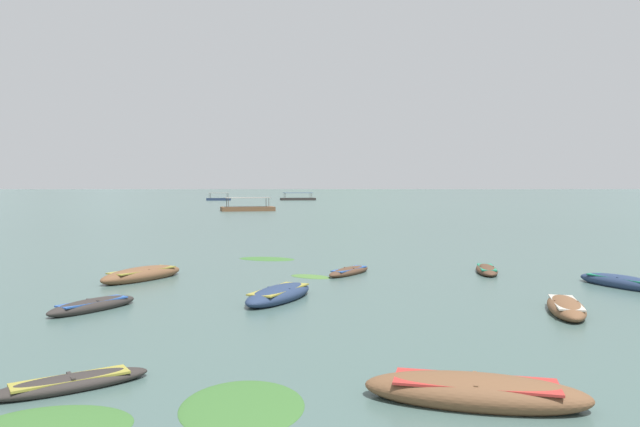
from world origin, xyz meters
The scene contains 19 objects.
ground_plane centered at (0.00, 1500.00, 0.00)m, with size 6000.00×6000.00×0.00m, color #425B56.
mountain_1 centered at (-765.06, 2179.72, 98.14)m, with size 749.31×749.31×196.29m, color slate.
mountain_2 centered at (109.81, 2249.97, 142.43)m, with size 976.32×976.32×284.86m, color #56665B.
rowboat_0 centered at (-1.10, 17.24, 0.21)m, with size 3.07×4.40×0.67m.
rowboat_1 centered at (-7.37, 15.50, 0.16)m, with size 2.65×3.31×0.50m.
rowboat_2 centered at (-4.90, 7.59, 0.12)m, with size 3.13×2.45×0.37m.
rowboat_3 centered at (13.17, 19.85, 0.20)m, with size 2.78×4.26×0.64m.
rowboat_4 centered at (3.32, 6.67, 0.22)m, with size 4.54×2.37×0.71m.
rowboat_5 centered at (8.63, 14.88, 0.18)m, with size 2.03×3.87×0.58m.
rowboat_6 centered at (-7.60, 22.17, 0.23)m, with size 3.54×4.53×0.73m.
rowboat_8 centered at (8.68, 24.10, 0.14)m, with size 1.58×3.56×0.45m.
rowboat_9 centered at (1.90, 23.68, 0.14)m, with size 2.58×3.25×0.44m.
ferry_0 centered at (-28.66, 176.57, 0.45)m, with size 7.19×2.67×2.54m.
ferry_1 centered at (-4.55, 179.80, 0.45)m, with size 11.34×5.86×2.54m.
ferry_2 centered at (-11.21, 98.42, 0.45)m, with size 9.78×5.77×2.54m.
weed_patch_0 centered at (-1.20, 6.56, 0.00)m, with size 3.02×2.40×0.14m, color #38662D.
weed_patch_1 centered at (0.06, 22.91, 0.00)m, with size 2.08×1.06×0.14m, color #477033.
weed_patch_2 centered at (-2.53, 29.74, 0.00)m, with size 3.36×1.81×0.14m, color #38662D.
weed_patch_3 centered at (-4.43, 5.64, 0.00)m, with size 2.79×2.06×0.14m, color #38662D.
Camera 1 is at (0.16, -4.65, 4.22)m, focal length 33.26 mm.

